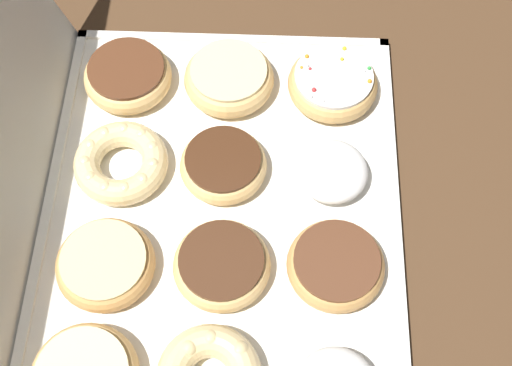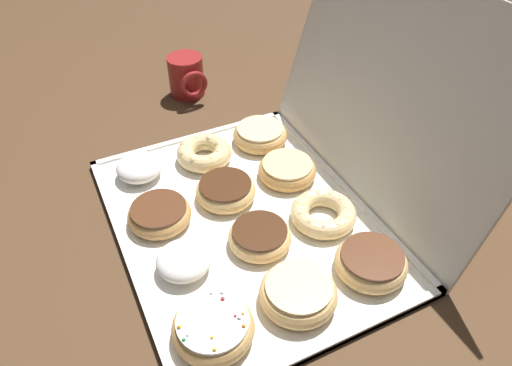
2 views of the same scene
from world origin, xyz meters
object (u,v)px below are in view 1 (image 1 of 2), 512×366
donut_box (221,221)px  glazed_ring_donut_9 (105,264)px  cruller_donut_10 (121,162)px  chocolate_frosted_donut_5 (222,265)px  sprinkle_donut_3 (333,83)px  chocolate_frosted_donut_11 (128,76)px  chocolate_frosted_donut_1 (336,265)px  chocolate_frosted_donut_6 (225,165)px  glazed_ring_donut_7 (231,78)px  powdered_filled_donut_2 (332,171)px

donut_box → glazed_ring_donut_9: (-0.07, 0.13, 0.02)m
glazed_ring_donut_9 → cruller_donut_10: size_ratio=0.98×
cruller_donut_10 → chocolate_frosted_donut_5: bearing=-134.5°
sprinkle_donut_3 → glazed_ring_donut_9: bearing=134.8°
sprinkle_donut_3 → chocolate_frosted_donut_11: sprinkle_donut_3 is taller
chocolate_frosted_donut_1 → chocolate_frosted_donut_6: bearing=46.6°
chocolate_frosted_donut_5 → chocolate_frosted_donut_6: 0.13m
chocolate_frosted_donut_1 → glazed_ring_donut_9: (-0.01, 0.26, 0.00)m
glazed_ring_donut_7 → chocolate_frosted_donut_11: 0.14m
glazed_ring_donut_7 → chocolate_frosted_donut_11: size_ratio=1.02×
glazed_ring_donut_9 → chocolate_frosted_donut_11: (0.26, 0.01, 0.00)m
chocolate_frosted_donut_5 → chocolate_frosted_donut_11: bearing=28.2°
chocolate_frosted_donut_5 → chocolate_frosted_donut_6: size_ratio=1.04×
donut_box → glazed_ring_donut_7: (0.20, -0.00, 0.03)m
powdered_filled_donut_2 → cruller_donut_10: powdered_filled_donut_2 is taller
chocolate_frosted_donut_1 → chocolate_frosted_donut_5: 0.13m
glazed_ring_donut_9 → chocolate_frosted_donut_11: bearing=1.5°
donut_box → chocolate_frosted_donut_11: size_ratio=4.85×
sprinkle_donut_3 → glazed_ring_donut_7: bearing=88.8°
sprinkle_donut_3 → chocolate_frosted_donut_6: sprinkle_donut_3 is taller
donut_box → cruller_donut_10: 0.14m
powdered_filled_donut_2 → chocolate_frosted_donut_11: (0.14, 0.27, -0.00)m
chocolate_frosted_donut_5 → chocolate_frosted_donut_11: size_ratio=0.97×
sprinkle_donut_3 → cruller_donut_10: (-0.13, 0.26, -0.00)m
powdered_filled_donut_2 → chocolate_frosted_donut_6: (0.01, 0.13, -0.00)m
donut_box → glazed_ring_donut_9: 0.15m
sprinkle_donut_3 → cruller_donut_10: sprinkle_donut_3 is taller
chocolate_frosted_donut_6 → glazed_ring_donut_9: bearing=136.2°
chocolate_frosted_donut_6 → glazed_ring_donut_7: (0.13, -0.00, 0.00)m
glazed_ring_donut_7 → glazed_ring_donut_9: 0.30m
donut_box → powdered_filled_donut_2: powdered_filled_donut_2 is taller
chocolate_frosted_donut_1 → glazed_ring_donut_9: same height
chocolate_frosted_donut_1 → cruller_donut_10: (0.13, 0.26, -0.00)m
glazed_ring_donut_7 → glazed_ring_donut_9: (-0.27, 0.13, -0.00)m
chocolate_frosted_donut_1 → cruller_donut_10: same height
donut_box → cruller_donut_10: size_ratio=4.82×
chocolate_frosted_donut_11 → cruller_donut_10: bearing=-176.7°
chocolate_frosted_donut_6 → glazed_ring_donut_9: (-0.14, 0.13, -0.00)m
sprinkle_donut_3 → powdered_filled_donut_2: bearing=178.7°
chocolate_frosted_donut_5 → glazed_ring_donut_9: bearing=91.5°
cruller_donut_10 → glazed_ring_donut_7: bearing=-44.7°
donut_box → powdered_filled_donut_2: bearing=-65.8°
donut_box → chocolate_frosted_donut_6: bearing=-2.2°
glazed_ring_donut_7 → cruller_donut_10: glazed_ring_donut_7 is taller
chocolate_frosted_donut_5 → chocolate_frosted_donut_1: bearing=-87.8°
sprinkle_donut_3 → glazed_ring_donut_7: size_ratio=1.00×
glazed_ring_donut_7 → glazed_ring_donut_9: size_ratio=1.04×
powdered_filled_donut_2 → chocolate_frosted_donut_5: size_ratio=0.79×
sprinkle_donut_3 → chocolate_frosted_donut_11: size_ratio=1.02×
chocolate_frosted_donut_6 → glazed_ring_donut_9: same height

